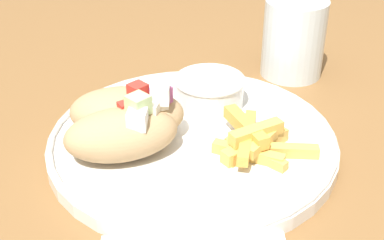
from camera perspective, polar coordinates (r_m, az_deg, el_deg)
table at (r=0.62m, az=-0.76°, el=-7.42°), size 1.18×1.18×0.76m
plate at (r=0.53m, az=-0.00°, el=-2.25°), size 0.28×0.28×0.02m
pita_sandwich_near at (r=0.49m, az=-7.50°, el=-1.35°), size 0.12×0.09×0.06m
pita_sandwich_far at (r=0.52m, az=-6.90°, el=0.84°), size 0.12×0.07×0.06m
fries_pile at (r=0.50m, az=6.67°, el=-2.38°), size 0.10×0.09×0.03m
sauce_ramekin at (r=0.57m, az=1.84°, el=3.28°), size 0.08×0.08×0.03m
water_glass at (r=0.68m, az=10.71°, el=8.23°), size 0.08×0.08×0.10m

